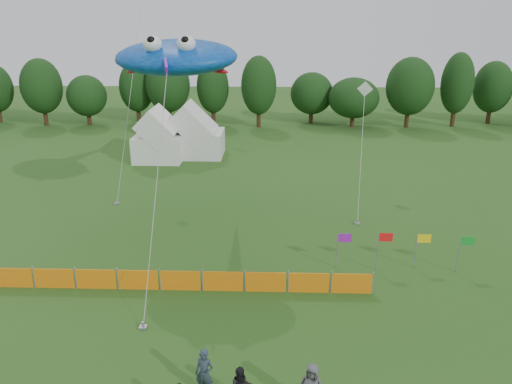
{
  "coord_description": "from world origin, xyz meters",
  "views": [
    {
      "loc": [
        0.68,
        -13.78,
        12.14
      ],
      "look_at": [
        0.0,
        6.0,
        5.2
      ],
      "focal_mm": 35.0,
      "sensor_mm": 36.0,
      "label": 1
    }
  ],
  "objects_px": {
    "tent_right": "(195,136)",
    "barrier_fence": "(180,281)",
    "stingray_kite": "(178,57)",
    "tent_left": "(159,139)",
    "spectator_a": "(204,373)"
  },
  "relations": [
    {
      "from": "tent_left",
      "to": "spectator_a",
      "type": "distance_m",
      "value": 30.61
    },
    {
      "from": "tent_left",
      "to": "tent_right",
      "type": "xyz_separation_m",
      "value": [
        2.94,
        1.53,
        -0.02
      ]
    },
    {
      "from": "tent_left",
      "to": "barrier_fence",
      "type": "distance_m",
      "value": 23.5
    },
    {
      "from": "spectator_a",
      "to": "stingray_kite",
      "type": "distance_m",
      "value": 16.73
    },
    {
      "from": "tent_left",
      "to": "spectator_a",
      "type": "relative_size",
      "value": 2.42
    },
    {
      "from": "tent_right",
      "to": "barrier_fence",
      "type": "height_order",
      "value": "tent_right"
    },
    {
      "from": "barrier_fence",
      "to": "stingray_kite",
      "type": "xyz_separation_m",
      "value": [
        -0.84,
        6.78,
        9.66
      ]
    },
    {
      "from": "barrier_fence",
      "to": "stingray_kite",
      "type": "distance_m",
      "value": 11.83
    },
    {
      "from": "tent_right",
      "to": "stingray_kite",
      "type": "xyz_separation_m",
      "value": [
        2.09,
        -17.45,
        8.28
      ]
    },
    {
      "from": "tent_left",
      "to": "stingray_kite",
      "type": "height_order",
      "value": "stingray_kite"
    },
    {
      "from": "tent_right",
      "to": "barrier_fence",
      "type": "relative_size",
      "value": 0.29
    },
    {
      "from": "tent_right",
      "to": "stingray_kite",
      "type": "relative_size",
      "value": 0.29
    },
    {
      "from": "barrier_fence",
      "to": "spectator_a",
      "type": "bearing_deg",
      "value": -73.24
    },
    {
      "from": "tent_left",
      "to": "spectator_a",
      "type": "bearing_deg",
      "value": -74.97
    },
    {
      "from": "spectator_a",
      "to": "stingray_kite",
      "type": "height_order",
      "value": "stingray_kite"
    }
  ]
}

